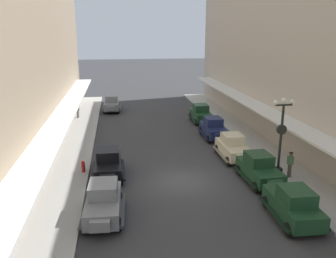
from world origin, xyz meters
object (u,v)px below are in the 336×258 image
(parked_car_2, at_px, (112,103))
(parked_car_3, at_px, (293,204))
(parked_car_7, at_px, (233,147))
(parked_car_4, at_px, (259,168))
(parked_car_5, at_px, (108,163))
(parked_car_6, at_px, (214,128))
(lamp_post_with_clock, at_px, (281,133))
(pedestrian_1, at_px, (78,110))
(pedestrian_0, at_px, (290,164))
(fire_hydrant, at_px, (83,166))
(parked_car_1, at_px, (201,113))
(parked_car_0, at_px, (103,201))

(parked_car_2, relative_size, parked_car_3, 1.00)
(parked_car_7, bearing_deg, parked_car_4, -86.54)
(parked_car_5, relative_size, parked_car_6, 1.00)
(lamp_post_with_clock, xyz_separation_m, pedestrian_1, (-14.59, 18.02, -1.97))
(parked_car_5, bearing_deg, pedestrian_0, -10.43)
(parked_car_3, distance_m, pedestrian_0, 5.43)
(parked_car_4, distance_m, parked_car_5, 9.77)
(parked_car_4, bearing_deg, parked_car_6, 91.62)
(parked_car_4, xyz_separation_m, parked_car_7, (-0.26, 4.35, 0.00))
(parked_car_7, bearing_deg, parked_car_3, -89.51)
(parked_car_7, bearing_deg, parked_car_2, 117.27)
(fire_hydrant, distance_m, pedestrian_0, 13.63)
(parked_car_6, height_order, pedestrian_0, parked_car_6)
(parked_car_1, xyz_separation_m, parked_car_7, (-0.23, -11.04, 0.00))
(parked_car_3, xyz_separation_m, pedestrian_1, (-12.84, 23.35, 0.07))
(parked_car_6, relative_size, fire_hydrant, 5.20)
(parked_car_6, distance_m, pedestrian_0, 9.78)
(parked_car_2, bearing_deg, pedestrian_0, -62.19)
(parked_car_0, height_order, fire_hydrant, parked_car_0)
(parked_car_1, relative_size, pedestrian_1, 2.56)
(fire_hydrant, bearing_deg, parked_car_0, -75.64)
(parked_car_1, xyz_separation_m, parked_car_3, (-0.16, -20.11, 0.00))
(parked_car_0, relative_size, parked_car_5, 1.01)
(parked_car_0, distance_m, parked_car_6, 15.74)
(parked_car_6, relative_size, lamp_post_with_clock, 0.83)
(parked_car_1, height_order, parked_car_3, same)
(parked_car_1, height_order, parked_car_4, same)
(parked_car_3, bearing_deg, pedestrian_1, 118.80)
(parked_car_6, bearing_deg, parked_car_4, -88.38)
(parked_car_0, distance_m, parked_car_7, 11.91)
(parked_car_3, bearing_deg, parked_car_7, 90.49)
(parked_car_2, distance_m, parked_car_3, 28.34)
(parked_car_1, bearing_deg, parked_car_2, 144.50)
(lamp_post_with_clock, bearing_deg, parked_car_5, 171.21)
(parked_car_3, height_order, pedestrian_1, parked_car_3)
(parked_car_6, bearing_deg, parked_car_0, -126.63)
(parked_car_4, relative_size, pedestrian_0, 2.57)
(parked_car_4, xyz_separation_m, pedestrian_1, (-13.02, 18.63, 0.07))
(parked_car_1, distance_m, pedestrian_0, 15.37)
(lamp_post_with_clock, bearing_deg, parked_car_3, -108.19)
(parked_car_7, xyz_separation_m, pedestrian_1, (-12.76, 14.28, 0.07))
(parked_car_1, distance_m, parked_car_5, 16.13)
(parked_car_7, relative_size, pedestrian_0, 2.56)
(parked_car_1, bearing_deg, lamp_post_with_clock, -83.84)
(parked_car_3, height_order, parked_car_7, same)
(parked_car_3, distance_m, parked_car_7, 9.07)
(parked_car_3, distance_m, parked_car_5, 11.67)
(lamp_post_with_clock, bearing_deg, pedestrian_0, -36.70)
(fire_hydrant, bearing_deg, lamp_post_with_clock, -10.44)
(parked_car_0, relative_size, pedestrian_0, 2.59)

